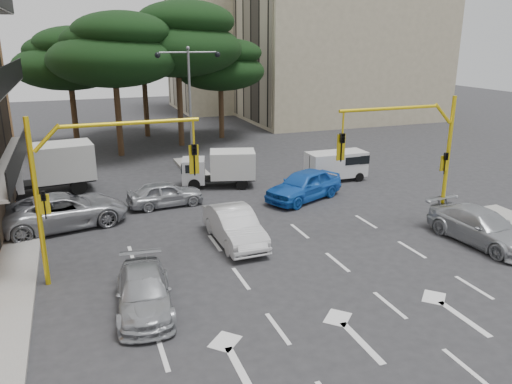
# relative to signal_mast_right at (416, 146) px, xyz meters

# --- Properties ---
(ground) EXTENTS (120.00, 120.00, 0.00)m
(ground) POSITION_rel_signal_mast_right_xyz_m (-6.80, -1.99, -3.88)
(ground) COLOR #28282B
(ground) RESTS_ON ground
(median_strip) EXTENTS (1.40, 6.00, 0.15)m
(median_strip) POSITION_rel_signal_mast_right_xyz_m (-6.80, 14.01, -3.81)
(median_strip) COLOR gray
(median_strip) RESTS_ON ground
(apartment_beige_near) EXTENTS (20.20, 12.15, 18.70)m
(apartment_beige_near) POSITION_rel_signal_mast_right_xyz_m (13.15, 30.01, 5.47)
(apartment_beige_near) COLOR tan
(apartment_beige_near) RESTS_ON ground
(apartment_beige_far) EXTENTS (16.20, 12.15, 16.70)m
(apartment_beige_far) POSITION_rel_signal_mast_right_xyz_m (6.15, 42.01, 4.47)
(apartment_beige_far) COLOR tan
(apartment_beige_far) RESTS_ON ground
(pine_left_near) EXTENTS (9.15, 9.15, 10.23)m
(pine_left_near) POSITION_rel_signal_mast_right_xyz_m (-10.75, 19.96, 3.72)
(pine_left_near) COLOR #382616
(pine_left_near) RESTS_ON ground
(pine_center) EXTENTS (9.98, 9.98, 11.16)m
(pine_center) POSITION_rel_signal_mast_right_xyz_m (-5.75, 21.96, 4.41)
(pine_center) COLOR #382616
(pine_center) RESTS_ON ground
(pine_left_far) EXTENTS (8.32, 8.32, 9.30)m
(pine_left_far) POSITION_rel_signal_mast_right_xyz_m (-13.75, 23.96, 3.03)
(pine_left_far) COLOR #382616
(pine_left_far) RESTS_ON ground
(pine_right) EXTENTS (7.49, 7.49, 8.37)m
(pine_right) POSITION_rel_signal_mast_right_xyz_m (-1.75, 23.96, 2.33)
(pine_right) COLOR #382616
(pine_right) RESTS_ON ground
(pine_back) EXTENTS (9.15, 9.15, 10.23)m
(pine_back) POSITION_rel_signal_mast_right_xyz_m (-7.75, 26.96, 3.72)
(pine_back) COLOR #382616
(pine_back) RESTS_ON ground
(signal_mast_right) EXTENTS (5.79, 0.37, 6.00)m
(signal_mast_right) POSITION_rel_signal_mast_right_xyz_m (0.00, 0.00, 0.00)
(signal_mast_right) COLOR yellow
(signal_mast_right) RESTS_ON ground
(signal_mast_left) EXTENTS (5.79, 0.37, 6.00)m
(signal_mast_left) POSITION_rel_signal_mast_right_xyz_m (-13.61, 0.00, 0.00)
(signal_mast_left) COLOR yellow
(signal_mast_left) RESTS_ON ground
(street_lamp_center) EXTENTS (4.16, 0.36, 7.77)m
(street_lamp_center) POSITION_rel_signal_mast_right_xyz_m (-6.80, 14.01, 1.54)
(street_lamp_center) COLOR slate
(street_lamp_center) RESTS_ON median_strip
(car_white_hatch) EXTENTS (1.68, 4.57, 1.50)m
(car_white_hatch) POSITION_rel_signal_mast_right_xyz_m (-7.97, 1.31, -3.14)
(car_white_hatch) COLOR silver
(car_white_hatch) RESTS_ON ground
(car_blue_compact) EXTENTS (5.14, 3.72, 1.63)m
(car_blue_compact) POSITION_rel_signal_mast_right_xyz_m (-2.62, 5.66, -3.07)
(car_blue_compact) COLOR blue
(car_blue_compact) RESTS_ON ground
(car_silver_wagon) EXTENTS (2.14, 4.42, 1.24)m
(car_silver_wagon) POSITION_rel_signal_mast_right_xyz_m (-12.41, -2.94, -3.26)
(car_silver_wagon) COLOR #9B9EA3
(car_silver_wagon) RESTS_ON ground
(car_silver_cross_a) EXTENTS (6.14, 3.74, 1.59)m
(car_silver_cross_a) POSITION_rel_signal_mast_right_xyz_m (-14.79, 5.82, -3.09)
(car_silver_cross_a) COLOR #A1A2A9
(car_silver_cross_a) RESTS_ON ground
(car_silver_cross_b) EXTENTS (4.01, 1.85, 1.33)m
(car_silver_cross_b) POSITION_rel_signal_mast_right_xyz_m (-9.85, 7.19, -3.22)
(car_silver_cross_b) COLOR #A7A9AF
(car_silver_cross_b) RESTS_ON ground
(car_silver_parked) EXTENTS (2.54, 5.17, 1.45)m
(car_silver_parked) POSITION_rel_signal_mast_right_xyz_m (1.90, -2.37, -3.16)
(car_silver_parked) COLOR #A2A5AA
(car_silver_parked) RESTS_ON ground
(van_white) EXTENTS (3.62, 1.65, 1.81)m
(van_white) POSITION_rel_signal_mast_right_xyz_m (0.91, 8.49, -2.98)
(van_white) COLOR silver
(van_white) RESTS_ON ground
(box_truck_a) EXTENTS (5.83, 2.98, 2.75)m
(box_truck_a) POSITION_rel_signal_mast_right_xyz_m (-15.80, 11.78, -2.51)
(box_truck_a) COLOR silver
(box_truck_a) RESTS_ON ground
(box_truck_b) EXTENTS (4.64, 2.92, 2.12)m
(box_truck_b) POSITION_rel_signal_mast_right_xyz_m (-6.19, 9.68, -2.82)
(box_truck_b) COLOR silver
(box_truck_b) RESTS_ON ground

